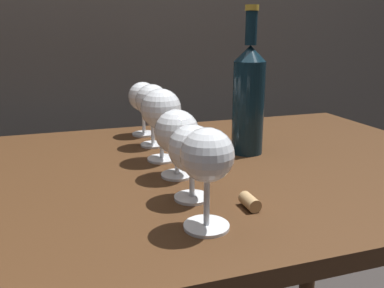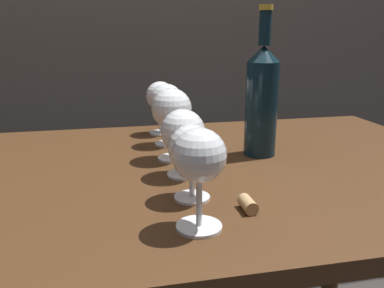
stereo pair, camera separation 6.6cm
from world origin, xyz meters
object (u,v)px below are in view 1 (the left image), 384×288
object	(u,v)px
wine_glass_port	(177,134)
wine_glass_merlot	(161,110)
wine_glass_chardonnay	(207,159)
wine_glass_white	(143,98)
wine_bottle	(249,98)
cork	(250,202)
wine_glass_pinot	(152,103)
wine_glass_amber	(192,150)

from	to	relation	value
wine_glass_port	wine_glass_merlot	xyz separation A→B (m)	(-0.00, 0.11, 0.03)
wine_glass_chardonnay	wine_glass_white	distance (m)	0.56
wine_bottle	wine_glass_white	bearing A→B (deg)	129.26
cork	wine_bottle	bearing A→B (deg)	65.33
cork	wine_glass_merlot	bearing A→B (deg)	104.35
wine_glass_chardonnay	wine_glass_pinot	xyz separation A→B (m)	(0.02, 0.45, 0.00)
wine_glass_amber	wine_glass_white	distance (m)	0.46
wine_glass_merlot	wine_glass_port	bearing A→B (deg)	-88.19
wine_glass_pinot	wine_bottle	world-z (taller)	wine_bottle
wine_glass_merlot	wine_glass_white	xyz separation A→B (m)	(0.01, 0.23, -0.01)
wine_glass_chardonnay	wine_glass_merlot	xyz separation A→B (m)	(0.02, 0.33, 0.01)
wine_glass_pinot	wine_glass_white	bearing A→B (deg)	89.81
wine_glass_white	wine_bottle	bearing A→B (deg)	-50.74
wine_glass_chardonnay	wine_glass_merlot	world-z (taller)	wine_glass_merlot
wine_glass_chardonnay	wine_bottle	bearing A→B (deg)	55.85
wine_glass_amber	wine_glass_white	world-z (taller)	wine_glass_white
wine_glass_merlot	wine_glass_pinot	world-z (taller)	wine_glass_merlot
wine_glass_amber	cork	xyz separation A→B (m)	(0.08, -0.07, -0.08)
wine_glass_chardonnay	wine_glass_port	distance (m)	0.22
wine_glass_port	wine_glass_chardonnay	bearing A→B (deg)	-94.98
wine_glass_chardonnay	wine_glass_amber	size ratio (longest dim) A/B	1.15
wine_glass_merlot	cork	size ratio (longest dim) A/B	3.79
wine_glass_port	wine_glass_white	world-z (taller)	wine_glass_white
wine_glass_merlot	wine_glass_white	size ratio (longest dim) A/B	1.10
wine_glass_amber	wine_bottle	world-z (taller)	wine_bottle
wine_glass_chardonnay	wine_glass_port	xyz separation A→B (m)	(0.02, 0.22, -0.02)
wine_glass_pinot	wine_glass_port	bearing A→B (deg)	-90.96
wine_glass_white	wine_glass_port	bearing A→B (deg)	-90.70
wine_glass_port	wine_glass_pinot	xyz separation A→B (m)	(0.00, 0.23, 0.02)
wine_glass_amber	cork	size ratio (longest dim) A/B	3.11
wine_glass_port	cork	size ratio (longest dim) A/B	3.18
cork	wine_glass_pinot	bearing A→B (deg)	99.26
wine_glass_amber	wine_glass_pinot	size ratio (longest dim) A/B	0.85
wine_glass_merlot	wine_glass_chardonnay	bearing A→B (deg)	-92.74
wine_glass_amber	wine_bottle	bearing A→B (deg)	46.42
wine_glass_chardonnay	cork	distance (m)	0.14
wine_glass_amber	wine_bottle	size ratio (longest dim) A/B	0.39
wine_glass_merlot	cork	world-z (taller)	wine_glass_merlot
wine_glass_pinot	wine_glass_white	xyz separation A→B (m)	(0.00, 0.11, -0.01)
wine_glass_chardonnay	wine_glass_port	size ratio (longest dim) A/B	1.13
wine_glass_chardonnay	wine_glass_amber	world-z (taller)	wine_glass_chardonnay
wine_glass_pinot	wine_glass_merlot	bearing A→B (deg)	-93.48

